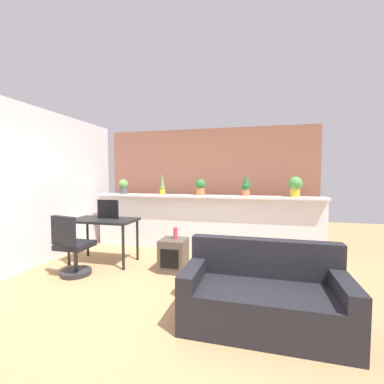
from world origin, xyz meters
The scene contains 16 objects.
ground_plane centered at (0.00, 0.00, 0.00)m, with size 12.00×12.00×0.00m, color tan.
divider_wall centered at (0.00, 2.00, 0.53)m, with size 4.52×0.16×1.06m, color silver.
plant_shelf centered at (0.00, 1.96, 1.08)m, with size 4.52×0.34×0.04m, color silver.
brick_wall_behind centered at (0.00, 2.60, 1.25)m, with size 4.52×0.10×2.50m, color #935B47.
side_wall_left centered at (-2.51, 0.40, 1.30)m, with size 0.12×4.40×2.60m, color silver.
potted_plant_0 centered at (-1.69, 1.93, 1.27)m, with size 0.19×0.19×0.31m.
potted_plant_1 centered at (-0.83, 1.96, 1.28)m, with size 0.11×0.11×0.44m.
potted_plant_2 centered at (-0.04, 1.99, 1.27)m, with size 0.20×0.20×0.32m.
potted_plant_3 centered at (0.83, 2.00, 1.30)m, with size 0.17×0.17×0.41m.
potted_plant_4 centered at (1.71, 1.97, 1.31)m, with size 0.25×0.25×0.37m.
desk centered at (-1.49, 0.87, 0.67)m, with size 1.10×0.60×0.75m.
tv_monitor centered at (-1.45, 0.95, 0.91)m, with size 0.38×0.04×0.32m, color black.
office_chair centered at (-1.60, 0.22, 0.39)m, with size 0.49×0.49×0.91m.
side_cube_shelf centered at (-0.22, 0.77, 0.25)m, with size 0.40×0.41×0.50m.
vase_on_shelf centered at (-0.20, 0.82, 0.59)m, with size 0.07×0.07×0.18m, color #CC3D47.
couch centered at (1.10, -0.40, 0.28)m, with size 1.57×0.79×0.80m.
Camera 1 is at (1.00, -2.98, 1.48)m, focal length 24.11 mm.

